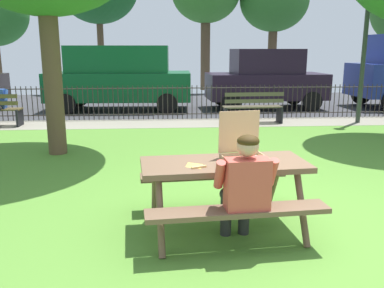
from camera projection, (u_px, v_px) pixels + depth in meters
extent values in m
cube|color=#538830|center=(253.00, 178.00, 6.43)|extent=(28.00, 11.33, 0.02)
cube|color=gray|center=(214.00, 123.00, 11.26)|extent=(28.00, 1.40, 0.01)
cube|color=#38383D|center=(200.00, 103.00, 15.31)|extent=(28.00, 6.93, 0.01)
cube|color=brown|center=(224.00, 164.00, 4.47)|extent=(1.86, 0.90, 0.06)
cube|color=brown|center=(238.00, 211.00, 3.96)|extent=(1.82, 0.43, 0.05)
cube|color=brown|center=(213.00, 175.00, 5.12)|extent=(1.82, 0.43, 0.05)
cylinder|color=brown|center=(160.00, 216.00, 4.05)|extent=(0.11, 0.44, 0.74)
cylinder|color=brown|center=(155.00, 189.00, 4.85)|extent=(0.11, 0.44, 0.74)
cylinder|color=brown|center=(302.00, 208.00, 4.27)|extent=(0.11, 0.44, 0.74)
cylinder|color=brown|center=(274.00, 183.00, 5.07)|extent=(0.11, 0.44, 0.74)
cube|color=tan|center=(246.00, 162.00, 4.44)|extent=(0.55, 0.55, 0.01)
cube|color=silver|center=(246.00, 161.00, 4.44)|extent=(0.50, 0.50, 0.00)
cube|color=tan|center=(255.00, 165.00, 4.22)|extent=(0.47, 0.09, 0.04)
cube|color=tan|center=(239.00, 154.00, 4.65)|extent=(0.47, 0.09, 0.04)
cube|color=tan|center=(226.00, 161.00, 4.38)|extent=(0.09, 0.47, 0.04)
cube|color=tan|center=(266.00, 158.00, 4.49)|extent=(0.09, 0.47, 0.04)
cube|color=tan|center=(239.00, 132.00, 4.61)|extent=(0.47, 0.11, 0.47)
cylinder|color=tan|center=(246.00, 161.00, 4.44)|extent=(0.40, 0.40, 0.01)
cylinder|color=#F9DE6D|center=(246.00, 160.00, 4.44)|extent=(0.37, 0.37, 0.00)
pyramid|color=#F0D050|center=(194.00, 165.00, 4.32)|extent=(0.22, 0.25, 0.01)
cube|color=tan|center=(199.00, 167.00, 4.23)|extent=(0.16, 0.09, 0.02)
cylinder|color=#282828|center=(226.00, 216.00, 4.41)|extent=(0.12, 0.12, 0.44)
cylinder|color=#282828|center=(231.00, 201.00, 4.15)|extent=(0.18, 0.43, 0.15)
cylinder|color=#282828|center=(244.00, 214.00, 4.44)|extent=(0.12, 0.12, 0.44)
cylinder|color=#282828|center=(250.00, 200.00, 4.18)|extent=(0.18, 0.43, 0.15)
cube|color=#CC4C3F|center=(247.00, 185.00, 3.92)|extent=(0.44, 0.25, 0.52)
cylinder|color=#CC4C3F|center=(220.00, 174.00, 3.90)|extent=(0.11, 0.22, 0.31)
cylinder|color=#CC4C3F|center=(272.00, 172.00, 3.98)|extent=(0.11, 0.22, 0.31)
sphere|color=tan|center=(248.00, 146.00, 3.85)|extent=(0.21, 0.21, 0.21)
ellipsoid|color=#36260E|center=(248.00, 141.00, 3.83)|extent=(0.21, 0.20, 0.12)
cylinder|color=#2D2823|center=(212.00, 88.00, 11.74)|extent=(19.76, 0.03, 0.03)
cylinder|color=#2D2823|center=(211.00, 114.00, 11.90)|extent=(19.76, 0.03, 0.03)
cylinder|color=#2D2823|center=(2.00, 104.00, 11.42)|extent=(0.02, 0.02, 0.97)
cylinder|color=#2D2823|center=(7.00, 104.00, 11.43)|extent=(0.02, 0.02, 0.97)
cylinder|color=#2D2823|center=(12.00, 104.00, 11.44)|extent=(0.02, 0.02, 0.97)
cylinder|color=#2D2823|center=(17.00, 104.00, 11.45)|extent=(0.02, 0.02, 0.97)
cylinder|color=#2D2823|center=(22.00, 104.00, 11.46)|extent=(0.02, 0.02, 0.97)
cylinder|color=#2D2823|center=(27.00, 104.00, 11.47)|extent=(0.02, 0.02, 0.97)
cylinder|color=#2D2823|center=(32.00, 104.00, 11.48)|extent=(0.02, 0.02, 0.97)
cylinder|color=#2D2823|center=(38.00, 104.00, 11.49)|extent=(0.02, 0.02, 0.97)
cylinder|color=#2D2823|center=(43.00, 104.00, 11.50)|extent=(0.02, 0.02, 0.97)
cylinder|color=#2D2823|center=(48.00, 103.00, 11.51)|extent=(0.02, 0.02, 0.97)
cylinder|color=#2D2823|center=(53.00, 103.00, 11.52)|extent=(0.02, 0.02, 0.97)
cylinder|color=#2D2823|center=(58.00, 103.00, 11.53)|extent=(0.02, 0.02, 0.97)
cylinder|color=#2D2823|center=(63.00, 103.00, 11.54)|extent=(0.02, 0.02, 0.97)
cylinder|color=#2D2823|center=(68.00, 103.00, 11.55)|extent=(0.02, 0.02, 0.97)
cylinder|color=#2D2823|center=(73.00, 103.00, 11.56)|extent=(0.02, 0.02, 0.97)
cylinder|color=#2D2823|center=(78.00, 103.00, 11.57)|extent=(0.02, 0.02, 0.97)
cylinder|color=#2D2823|center=(83.00, 103.00, 11.57)|extent=(0.02, 0.02, 0.97)
cylinder|color=#2D2823|center=(88.00, 103.00, 11.58)|extent=(0.02, 0.02, 0.97)
cylinder|color=#2D2823|center=(93.00, 103.00, 11.59)|extent=(0.02, 0.02, 0.97)
cylinder|color=#2D2823|center=(98.00, 103.00, 11.60)|extent=(0.02, 0.02, 0.97)
cylinder|color=#2D2823|center=(103.00, 103.00, 11.61)|extent=(0.02, 0.02, 0.97)
cylinder|color=#2D2823|center=(108.00, 103.00, 11.62)|extent=(0.02, 0.02, 0.97)
cylinder|color=#2D2823|center=(113.00, 103.00, 11.63)|extent=(0.02, 0.02, 0.97)
cylinder|color=#2D2823|center=(118.00, 103.00, 11.64)|extent=(0.02, 0.02, 0.97)
cylinder|color=#2D2823|center=(123.00, 103.00, 11.65)|extent=(0.02, 0.02, 0.97)
cylinder|color=#2D2823|center=(128.00, 103.00, 11.66)|extent=(0.02, 0.02, 0.97)
cylinder|color=#2D2823|center=(133.00, 103.00, 11.67)|extent=(0.02, 0.02, 0.97)
cylinder|color=#2D2823|center=(138.00, 103.00, 11.68)|extent=(0.02, 0.02, 0.97)
cylinder|color=#2D2823|center=(143.00, 103.00, 11.69)|extent=(0.02, 0.02, 0.97)
cylinder|color=#2D2823|center=(148.00, 103.00, 11.70)|extent=(0.02, 0.02, 0.97)
cylinder|color=#2D2823|center=(153.00, 103.00, 11.71)|extent=(0.02, 0.02, 0.97)
cylinder|color=#2D2823|center=(158.00, 102.00, 11.72)|extent=(0.02, 0.02, 0.97)
cylinder|color=#2D2823|center=(163.00, 102.00, 11.73)|extent=(0.02, 0.02, 0.97)
cylinder|color=#2D2823|center=(168.00, 102.00, 11.74)|extent=(0.02, 0.02, 0.97)
cylinder|color=#2D2823|center=(173.00, 102.00, 11.75)|extent=(0.02, 0.02, 0.97)
cylinder|color=#2D2823|center=(177.00, 102.00, 11.76)|extent=(0.02, 0.02, 0.97)
cylinder|color=#2D2823|center=(182.00, 102.00, 11.77)|extent=(0.02, 0.02, 0.97)
cylinder|color=#2D2823|center=(187.00, 102.00, 11.78)|extent=(0.02, 0.02, 0.97)
cylinder|color=#2D2823|center=(192.00, 102.00, 11.79)|extent=(0.02, 0.02, 0.97)
cylinder|color=#2D2823|center=(197.00, 102.00, 11.80)|extent=(0.02, 0.02, 0.97)
cylinder|color=#2D2823|center=(202.00, 102.00, 11.81)|extent=(0.02, 0.02, 0.97)
cylinder|color=#2D2823|center=(207.00, 102.00, 11.82)|extent=(0.02, 0.02, 0.97)
cylinder|color=#2D2823|center=(211.00, 102.00, 11.83)|extent=(0.02, 0.02, 0.97)
cylinder|color=#2D2823|center=(216.00, 102.00, 11.84)|extent=(0.02, 0.02, 0.97)
cylinder|color=#2D2823|center=(221.00, 102.00, 11.85)|extent=(0.02, 0.02, 0.97)
cylinder|color=#2D2823|center=(226.00, 102.00, 11.86)|extent=(0.02, 0.02, 0.97)
cylinder|color=#2D2823|center=(231.00, 102.00, 11.87)|extent=(0.02, 0.02, 0.97)
cylinder|color=#2D2823|center=(235.00, 102.00, 11.88)|extent=(0.02, 0.02, 0.97)
cylinder|color=#2D2823|center=(240.00, 102.00, 11.88)|extent=(0.02, 0.02, 0.97)
cylinder|color=#2D2823|center=(245.00, 102.00, 11.89)|extent=(0.02, 0.02, 0.97)
cylinder|color=#2D2823|center=(250.00, 102.00, 11.90)|extent=(0.02, 0.02, 0.97)
cylinder|color=#2D2823|center=(255.00, 102.00, 11.91)|extent=(0.02, 0.02, 0.97)
cylinder|color=#2D2823|center=(259.00, 102.00, 11.92)|extent=(0.02, 0.02, 0.97)
cylinder|color=#2D2823|center=(264.00, 102.00, 11.93)|extent=(0.02, 0.02, 0.97)
cylinder|color=#2D2823|center=(269.00, 101.00, 11.94)|extent=(0.02, 0.02, 0.97)
cylinder|color=#2D2823|center=(273.00, 101.00, 11.95)|extent=(0.02, 0.02, 0.97)
cylinder|color=#2D2823|center=(278.00, 101.00, 11.96)|extent=(0.02, 0.02, 0.97)
cylinder|color=#2D2823|center=(283.00, 101.00, 11.97)|extent=(0.02, 0.02, 0.97)
cylinder|color=#2D2823|center=(288.00, 101.00, 11.98)|extent=(0.02, 0.02, 0.97)
cylinder|color=#2D2823|center=(292.00, 101.00, 11.99)|extent=(0.02, 0.02, 0.97)
cylinder|color=#2D2823|center=(297.00, 101.00, 12.00)|extent=(0.02, 0.02, 0.97)
cylinder|color=#2D2823|center=(302.00, 101.00, 12.01)|extent=(0.02, 0.02, 0.97)
cylinder|color=#2D2823|center=(306.00, 101.00, 12.02)|extent=(0.02, 0.02, 0.97)
cylinder|color=#2D2823|center=(311.00, 101.00, 12.03)|extent=(0.02, 0.02, 0.97)
cylinder|color=#2D2823|center=(316.00, 101.00, 12.04)|extent=(0.02, 0.02, 0.97)
cylinder|color=#2D2823|center=(320.00, 101.00, 12.05)|extent=(0.02, 0.02, 0.97)
cylinder|color=#2D2823|center=(325.00, 101.00, 12.06)|extent=(0.02, 0.02, 0.97)
cylinder|color=#2D2823|center=(330.00, 101.00, 12.07)|extent=(0.02, 0.02, 0.97)
cylinder|color=#2D2823|center=(334.00, 101.00, 12.08)|extent=(0.02, 0.02, 0.97)
cylinder|color=#2D2823|center=(339.00, 101.00, 12.09)|extent=(0.02, 0.02, 0.97)
cylinder|color=#2D2823|center=(343.00, 101.00, 12.10)|extent=(0.02, 0.02, 0.97)
cylinder|color=#2D2823|center=(348.00, 101.00, 12.11)|extent=(0.02, 0.02, 0.97)
cylinder|color=#2D2823|center=(353.00, 101.00, 12.12)|extent=(0.02, 0.02, 0.97)
cylinder|color=#2D2823|center=(357.00, 101.00, 12.13)|extent=(0.02, 0.02, 0.97)
cylinder|color=#2D2823|center=(362.00, 101.00, 12.14)|extent=(0.02, 0.02, 0.97)
cylinder|color=#2D2823|center=(366.00, 101.00, 12.15)|extent=(0.02, 0.02, 0.97)
cylinder|color=#2D2823|center=(371.00, 101.00, 12.16)|extent=(0.02, 0.02, 0.97)
cylinder|color=#2D2823|center=(376.00, 101.00, 12.17)|extent=(0.02, 0.02, 0.97)
cylinder|color=#2D2823|center=(380.00, 100.00, 12.18)|extent=(0.02, 0.02, 0.97)
cube|color=black|center=(20.00, 118.00, 10.73)|extent=(0.05, 0.44, 0.44)
cube|color=brown|center=(251.00, 106.00, 11.29)|extent=(1.60, 0.17, 0.04)
cube|color=brown|center=(252.00, 107.00, 11.16)|extent=(1.60, 0.17, 0.04)
cube|color=brown|center=(254.00, 107.00, 11.02)|extent=(1.60, 0.17, 0.04)
cube|color=brown|center=(254.00, 101.00, 10.93)|extent=(1.60, 0.12, 0.11)
cube|color=brown|center=(255.00, 94.00, 10.88)|extent=(1.60, 0.12, 0.11)
cube|color=black|center=(280.00, 115.00, 11.24)|extent=(0.07, 0.44, 0.44)
cube|color=black|center=(225.00, 116.00, 11.08)|extent=(0.07, 0.44, 0.44)
cylinder|color=#3359B2|center=(6.00, 95.00, 10.63)|extent=(0.09, 0.21, 0.31)
cylinder|color=#2D382D|center=(364.00, 53.00, 10.87)|extent=(0.12, 0.12, 3.73)
cylinder|color=brown|center=(53.00, 79.00, 7.65)|extent=(0.34, 0.34, 2.83)
cube|color=#0D5027|center=(120.00, 86.00, 13.48)|extent=(4.66, 1.99, 0.90)
cube|color=#0D5027|center=(119.00, 59.00, 13.28)|extent=(3.25, 1.72, 0.84)
cube|color=#262D38|center=(151.00, 59.00, 13.32)|extent=(0.09, 1.56, 0.71)
cylinder|color=black|center=(167.00, 104.00, 12.74)|extent=(0.64, 0.13, 0.64)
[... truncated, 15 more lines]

